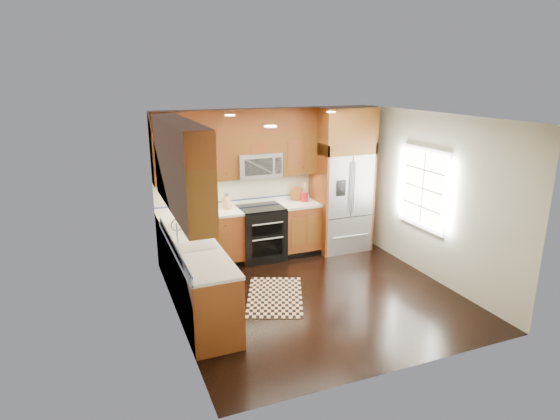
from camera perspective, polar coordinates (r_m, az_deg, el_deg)
name	(u,v)px	position (r m, az deg, el deg)	size (l,w,h in m)	color
ground	(315,295)	(7.06, 4.33, -10.27)	(4.00, 4.00, 0.00)	black
wall_back	(268,182)	(8.37, -1.53, 3.46)	(4.00, 0.02, 2.60)	beige
wall_left	(174,227)	(6.00, -12.82, -2.07)	(0.02, 4.00, 2.60)	beige
wall_right	(432,197)	(7.67, 18.09, 1.48)	(0.02, 4.00, 2.60)	beige
window	(423,188)	(7.78, 17.09, 2.53)	(0.04, 1.10, 1.30)	white
base_cabinets	(218,257)	(7.26, -7.59, -5.71)	(2.85, 3.00, 0.90)	brown
countertop	(224,225)	(7.24, -6.87, -1.79)	(2.86, 3.01, 0.04)	white
upper_cabinets	(216,153)	(7.04, -7.81, 6.92)	(2.85, 3.00, 1.15)	brown
range	(261,233)	(8.21, -2.31, -2.82)	(0.76, 0.67, 0.95)	black
microwave	(258,165)	(8.03, -2.73, 5.53)	(0.76, 0.40, 0.42)	#B2B2B7
refrigerator	(342,180)	(8.58, 7.53, 3.67)	(0.98, 0.75, 2.60)	#B2B2B7
sink_faucet	(192,242)	(6.35, -10.63, -3.85)	(0.54, 0.44, 0.37)	#B2B2B7
rug	(275,296)	(6.98, -0.62, -10.48)	(0.79, 1.31, 0.01)	black
knife_block	(227,202)	(8.01, -6.51, 0.94)	(0.14, 0.16, 0.27)	tan
utensil_crock	(305,195)	(8.41, 3.01, 1.83)	(0.13, 0.13, 0.34)	#AD1521
cutting_board	(297,200)	(8.50, 2.10, 1.22)	(0.27, 0.27, 0.02)	brown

